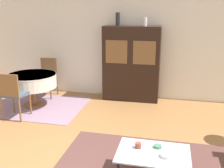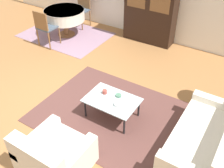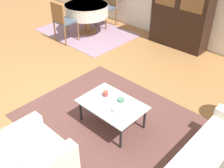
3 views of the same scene
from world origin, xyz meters
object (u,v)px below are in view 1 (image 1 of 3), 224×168
coffee_table (153,155)px  dining_table (32,81)px  bowl_small (158,146)px  cup (138,145)px  display_cabinet (131,64)px  vase_tall (118,19)px  vase_short (145,22)px  dining_chair_far (47,74)px  bowl (167,155)px  dining_chair_near (13,92)px

coffee_table → dining_table: dining_table is taller
bowl_small → cup: bearing=-165.7°
display_cabinet → cup: display_cabinet is taller
vase_tall → vase_short: bearing=-0.0°
coffee_table → dining_chair_far: bearing=134.9°
bowl_small → dining_chair_far: bearing=136.8°
bowl → bowl_small: bowl is taller
dining_chair_far → vase_short: bearing=-175.5°
dining_table → display_cabinet: bearing=24.3°
dining_table → dining_chair_near: bearing=-90.0°
coffee_table → bowl_small: (0.05, 0.14, 0.05)m
bowl → vase_short: size_ratio=0.78×
vase_tall → dining_chair_near: bearing=-136.0°
bowl_small → dining_chair_near: bearing=157.3°
vase_tall → cup: bearing=-73.3°
coffee_table → display_cabinet: 3.26m
cup → bowl_small: size_ratio=0.79×
bowl_small → coffee_table: bearing=-108.3°
cup → vase_tall: bearing=106.7°
dining_table → dining_chair_far: size_ratio=1.15×
display_cabinet → dining_chair_near: bearing=-140.9°
bowl_small → bowl: bearing=-59.5°
display_cabinet → vase_short: 1.04m
cup → vase_tall: size_ratio=0.28×
coffee_table → vase_short: bearing=98.8°
cup → dining_table: bearing=142.5°
display_cabinet → bowl_small: bearing=-74.5°
coffee_table → bowl_small: bearing=71.7°
vase_tall → bowl_small: bearing=-68.6°
dining_chair_far → vase_tall: size_ratio=3.18×
dining_chair_near → bowl: dining_chair_near is taller
bowl_small → vase_short: 3.37m
bowl → dining_chair_far: bearing=135.9°
display_cabinet → bowl_small: (0.83, -2.98, -0.48)m
dining_table → bowl: (3.09, -2.22, -0.18)m
dining_table → cup: (2.71, -2.08, -0.16)m
bowl_small → dining_table: bearing=145.8°
cup → vase_short: bearing=95.2°
bowl → dining_table: bearing=144.3°
display_cabinet → dining_chair_far: size_ratio=1.86×
cup → vase_short: 3.39m
coffee_table → bowl: (0.17, -0.06, 0.06)m
cup → bowl: size_ratio=0.55×
display_cabinet → dining_chair_far: 2.17m
dining_table → dining_chair_far: (-0.00, 0.77, -0.03)m
dining_table → vase_tall: 2.45m
dining_chair_near → dining_chair_far: 1.55m
cup → vase_tall: 3.52m
cup → bowl_small: (0.25, 0.06, -0.02)m
dining_table → dining_chair_far: dining_chair_far is taller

